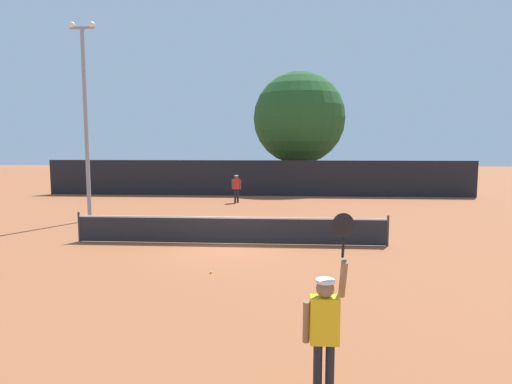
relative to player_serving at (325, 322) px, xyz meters
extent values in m
plane|color=#9E5633|center=(-2.47, 9.31, -1.14)|extent=(120.00, 120.00, 0.00)
cube|color=#232328|center=(-2.47, 9.31, -0.66)|extent=(10.93, 0.03, 0.91)
cube|color=white|center=(-2.47, 9.31, -0.21)|extent=(10.93, 0.04, 0.06)
cylinder|color=#333338|center=(-7.93, 9.31, -0.60)|extent=(0.08, 0.08, 1.07)
cylinder|color=#333338|center=(3.00, 9.31, -0.60)|extent=(0.08, 0.08, 1.07)
cube|color=black|center=(-2.47, 24.05, 0.09)|extent=(29.52, 0.12, 2.45)
cube|color=yellow|center=(-0.01, -0.01, 0.03)|extent=(0.38, 0.22, 0.63)
sphere|color=#8C6647|center=(-0.01, -0.01, 0.45)|extent=(0.24, 0.24, 0.24)
cylinder|color=white|center=(-0.01, -0.01, 0.56)|extent=(0.25, 0.25, 0.04)
cylinder|color=black|center=(-0.09, -0.01, -0.71)|extent=(0.12, 0.12, 0.85)
cylinder|color=black|center=(0.07, -0.01, -0.71)|extent=(0.12, 0.12, 0.85)
cylinder|color=#8C6647|center=(-0.25, -0.01, -0.01)|extent=(0.09, 0.18, 0.60)
cylinder|color=#8C6647|center=(0.23, 0.08, 0.55)|extent=(0.09, 0.33, 0.57)
cylinder|color=black|center=(0.23, 0.14, 0.96)|extent=(0.04, 0.11, 0.28)
ellipsoid|color=black|center=(0.23, 0.20, 1.25)|extent=(0.30, 0.13, 0.36)
cube|color=red|center=(-3.47, 20.31, 0.00)|extent=(0.38, 0.22, 0.61)
sphere|color=brown|center=(-3.47, 20.31, 0.42)|extent=(0.23, 0.23, 0.23)
cylinder|color=white|center=(-3.47, 20.31, 0.52)|extent=(0.25, 0.25, 0.04)
cylinder|color=black|center=(-3.55, 20.31, -0.72)|extent=(0.12, 0.12, 0.83)
cylinder|color=black|center=(-3.39, 20.31, -0.72)|extent=(0.12, 0.12, 0.83)
cylinder|color=brown|center=(-3.71, 20.31, -0.03)|extent=(0.09, 0.18, 0.58)
cylinder|color=brown|center=(-3.23, 20.31, -0.03)|extent=(0.09, 0.16, 0.58)
sphere|color=#CCE033|center=(-2.52, 5.73, -1.10)|extent=(0.07, 0.07, 0.07)
cylinder|color=gray|center=(-9.54, 13.60, 3.15)|extent=(0.18, 0.18, 8.58)
cube|color=gray|center=(-9.54, 13.60, 7.49)|extent=(1.10, 0.10, 0.10)
sphere|color=#F2EDCC|center=(-9.99, 13.60, 7.62)|extent=(0.28, 0.28, 0.28)
sphere|color=#F2EDCC|center=(-9.09, 13.60, 7.62)|extent=(0.28, 0.28, 0.28)
cylinder|color=brown|center=(0.55, 28.84, 0.31)|extent=(0.56, 0.56, 2.90)
sphere|color=#235123|center=(0.55, 28.84, 4.46)|extent=(7.19, 7.19, 7.19)
cube|color=red|center=(-0.68, 29.09, -0.54)|extent=(2.16, 4.31, 0.90)
cube|color=#2D333D|center=(-0.68, 28.79, 0.23)|extent=(1.83, 2.30, 0.64)
cylinder|color=black|center=(-1.53, 30.49, -0.84)|extent=(0.22, 0.60, 0.60)
cylinder|color=black|center=(0.17, 30.49, -0.84)|extent=(0.22, 0.60, 0.60)
cylinder|color=black|center=(-1.53, 27.69, -0.84)|extent=(0.22, 0.60, 0.60)
cylinder|color=black|center=(0.17, 27.69, -0.84)|extent=(0.22, 0.60, 0.60)
cube|color=navy|center=(3.95, 29.87, -0.54)|extent=(2.44, 4.42, 0.90)
cube|color=#2D333D|center=(3.95, 29.57, 0.23)|extent=(1.98, 2.41, 0.64)
cylinder|color=black|center=(3.10, 31.27, -0.84)|extent=(0.22, 0.60, 0.60)
cylinder|color=black|center=(4.80, 31.27, -0.84)|extent=(0.22, 0.60, 0.60)
cylinder|color=black|center=(3.10, 28.47, -0.84)|extent=(0.22, 0.60, 0.60)
cylinder|color=black|center=(4.80, 28.47, -0.84)|extent=(0.22, 0.60, 0.60)
camera|label=1|loc=(-0.54, -5.49, 2.30)|focal=30.18mm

